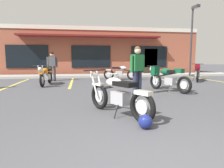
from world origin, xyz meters
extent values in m
plane|color=#47474C|center=(0.00, 4.09, 0.00)|extent=(80.00, 80.00, 0.00)
cube|color=#A8A59E|center=(0.00, 12.72, 0.07)|extent=(22.00, 1.80, 0.14)
cube|color=brown|center=(0.00, 16.65, 1.89)|extent=(17.71, 5.18, 3.77)
cube|color=beige|center=(0.00, 14.02, 3.62)|extent=(17.71, 0.06, 0.30)
cube|color=black|center=(-4.72, 14.01, 1.45)|extent=(3.02, 0.06, 1.70)
cube|color=black|center=(0.00, 14.01, 1.45)|extent=(3.02, 0.06, 1.70)
cube|color=black|center=(4.72, 14.01, 1.45)|extent=(3.02, 0.06, 1.70)
cube|color=#33281E|center=(4.87, 14.01, 1.05)|extent=(1.10, 0.06, 2.10)
cube|color=maroon|center=(0.00, 13.60, 2.97)|extent=(10.63, 0.90, 0.12)
cube|color=#DBCC4C|center=(-4.10, 9.12, 0.00)|extent=(0.12, 4.80, 0.01)
cube|color=#DBCC4C|center=(-1.37, 9.12, 0.00)|extent=(0.12, 4.80, 0.01)
cube|color=#DBCC4C|center=(1.37, 9.12, 0.00)|extent=(0.12, 4.80, 0.01)
cube|color=#DBCC4C|center=(4.10, 9.12, 0.00)|extent=(0.12, 4.80, 0.01)
cube|color=#DBCC4C|center=(6.84, 9.12, 0.00)|extent=(0.12, 4.80, 0.01)
torus|color=black|center=(0.25, 1.91, 0.32)|extent=(0.40, 0.61, 0.64)
cylinder|color=#B7B7BC|center=(0.25, 1.91, 0.32)|extent=(0.19, 0.28, 0.29)
torus|color=black|center=(-0.45, 3.17, 0.32)|extent=(0.40, 0.61, 0.64)
cylinder|color=#B7B7BC|center=(-0.45, 3.17, 0.32)|extent=(0.19, 0.28, 0.29)
cylinder|color=silver|center=(-0.58, 3.21, 0.64)|extent=(0.20, 0.30, 0.66)
cylinder|color=silver|center=(-0.42, 3.30, 0.64)|extent=(0.20, 0.30, 0.66)
cylinder|color=black|center=(-0.54, 3.32, 0.96)|extent=(0.59, 0.35, 0.03)
sphere|color=silver|center=(-0.58, 3.39, 0.82)|extent=(0.23, 0.23, 0.17)
cube|color=beige|center=(-0.47, 3.20, 0.62)|extent=(0.30, 0.38, 0.06)
cube|color=#9E9EA3|center=(-0.06, 2.47, 0.40)|extent=(0.40, 0.47, 0.28)
cylinder|color=silver|center=(0.24, 2.21, 0.36)|extent=(0.33, 0.51, 0.07)
cylinder|color=black|center=(-0.16, 2.64, 0.64)|extent=(0.51, 0.85, 0.26)
ellipsoid|color=beige|center=(-0.17, 2.66, 0.72)|extent=(0.46, 0.55, 0.22)
cube|color=black|center=(0.01, 2.35, 0.72)|extent=(0.50, 0.59, 0.10)
cube|color=beige|center=(0.26, 1.89, 0.60)|extent=(0.32, 0.39, 0.08)
cylinder|color=black|center=(-0.18, 2.32, 0.14)|extent=(0.13, 0.09, 0.29)
torus|color=black|center=(-2.46, 8.93, 0.32)|extent=(0.15, 0.65, 0.64)
cylinder|color=#B7B7BC|center=(-2.46, 8.93, 0.32)|extent=(0.08, 0.29, 0.29)
torus|color=black|center=(-2.57, 7.49, 0.32)|extent=(0.15, 0.65, 0.64)
cylinder|color=#B7B7BC|center=(-2.57, 7.49, 0.32)|extent=(0.08, 0.29, 0.29)
cylinder|color=silver|center=(-2.49, 7.39, 0.64)|extent=(0.07, 0.33, 0.66)
cylinder|color=silver|center=(-2.67, 7.40, 0.64)|extent=(0.07, 0.33, 0.66)
cylinder|color=black|center=(-2.59, 7.31, 0.96)|extent=(0.66, 0.08, 0.03)
sphere|color=silver|center=(-2.60, 7.23, 0.82)|extent=(0.18, 0.18, 0.17)
cube|color=orange|center=(-2.58, 7.45, 0.62)|extent=(0.17, 0.37, 0.06)
cube|color=#9E9EA3|center=(-2.51, 8.29, 0.40)|extent=(0.27, 0.42, 0.28)
cylinder|color=silver|center=(-2.62, 8.67, 0.36)|extent=(0.11, 0.55, 0.07)
cylinder|color=black|center=(-2.53, 8.09, 0.64)|extent=(0.13, 0.94, 0.26)
ellipsoid|color=orange|center=(-2.53, 8.07, 0.72)|extent=(0.30, 0.50, 0.22)
cube|color=black|center=(-2.50, 8.43, 0.72)|extent=(0.32, 0.54, 0.10)
cube|color=orange|center=(-2.46, 8.95, 0.60)|extent=(0.19, 0.37, 0.08)
cylinder|color=black|center=(-2.33, 8.35, 0.14)|extent=(0.14, 0.03, 0.29)
torus|color=black|center=(5.37, 8.14, 0.32)|extent=(0.42, 0.60, 0.64)
cylinder|color=#B7B7BC|center=(5.37, 8.14, 0.32)|extent=(0.20, 0.28, 0.29)
torus|color=black|center=(6.11, 9.37, 0.32)|extent=(0.42, 0.60, 0.64)
cylinder|color=#B7B7BC|center=(6.11, 9.37, 0.32)|extent=(0.20, 0.28, 0.29)
cylinder|color=silver|center=(6.09, 9.50, 0.64)|extent=(0.21, 0.30, 0.66)
cylinder|color=silver|center=(6.24, 9.41, 0.64)|extent=(0.21, 0.30, 0.66)
cylinder|color=black|center=(6.21, 9.52, 0.96)|extent=(0.58, 0.37, 0.03)
sphere|color=silver|center=(6.25, 9.59, 0.82)|extent=(0.23, 0.23, 0.17)
cube|color=maroon|center=(6.13, 9.40, 0.62)|extent=(0.31, 0.38, 0.06)
cube|color=#9E9EA3|center=(5.70, 8.69, 0.40)|extent=(0.41, 0.47, 0.28)
cylinder|color=silver|center=(5.63, 8.30, 0.36)|extent=(0.35, 0.51, 0.07)
cylinder|color=black|center=(5.80, 8.86, 0.64)|extent=(0.54, 0.84, 0.26)
ellipsoid|color=maroon|center=(5.82, 8.89, 0.76)|extent=(0.53, 0.60, 0.26)
cube|color=maroon|center=(6.14, 9.41, 0.76)|extent=(0.36, 0.35, 0.36)
cube|color=black|center=(5.65, 8.60, 0.78)|extent=(0.41, 0.47, 0.10)
cube|color=maroon|center=(5.49, 8.34, 0.82)|extent=(0.34, 0.38, 0.16)
cylinder|color=black|center=(5.51, 8.72, 0.14)|extent=(0.13, 0.09, 0.29)
torus|color=black|center=(0.84, 10.39, 0.32)|extent=(0.64, 0.31, 0.64)
cylinder|color=#B7B7BC|center=(0.84, 10.39, 0.32)|extent=(0.29, 0.15, 0.29)
torus|color=black|center=(2.20, 9.90, 0.32)|extent=(0.64, 0.31, 0.64)
cylinder|color=#B7B7BC|center=(2.20, 9.90, 0.32)|extent=(0.29, 0.15, 0.29)
cylinder|color=silver|center=(2.32, 9.95, 0.64)|extent=(0.32, 0.15, 0.66)
cylinder|color=silver|center=(2.26, 9.78, 0.64)|extent=(0.32, 0.15, 0.66)
cylinder|color=black|center=(2.37, 9.84, 0.96)|extent=(0.26, 0.63, 0.03)
sphere|color=silver|center=(2.44, 9.81, 0.82)|extent=(0.22, 0.22, 0.17)
cube|color=silver|center=(2.23, 9.89, 0.62)|extent=(0.39, 0.25, 0.06)
cube|color=#9E9EA3|center=(1.45, 10.17, 0.40)|extent=(0.46, 0.36, 0.28)
cylinder|color=silver|center=(1.05, 10.17, 0.36)|extent=(0.54, 0.25, 0.07)
cylinder|color=black|center=(1.63, 10.11, 0.64)|extent=(0.91, 0.38, 0.26)
ellipsoid|color=silver|center=(1.65, 10.10, 0.72)|extent=(0.54, 0.41, 0.22)
cube|color=black|center=(1.31, 10.22, 0.72)|extent=(0.58, 0.44, 0.10)
cube|color=silver|center=(0.82, 10.40, 0.60)|extent=(0.39, 0.27, 0.08)
cylinder|color=black|center=(1.44, 10.37, 0.14)|extent=(0.07, 0.13, 0.29)
torus|color=black|center=(2.76, 4.86, 0.32)|extent=(0.33, 0.63, 0.64)
cylinder|color=#B7B7BC|center=(2.76, 4.86, 0.32)|extent=(0.16, 0.29, 0.29)
torus|color=black|center=(2.22, 6.19, 0.32)|extent=(0.33, 0.63, 0.64)
cylinder|color=#B7B7BC|center=(2.22, 6.19, 0.32)|extent=(0.16, 0.29, 0.29)
cylinder|color=silver|center=(2.10, 6.25, 0.64)|extent=(0.16, 0.32, 0.66)
cylinder|color=silver|center=(2.26, 6.32, 0.64)|extent=(0.16, 0.32, 0.66)
cylinder|color=black|center=(2.15, 6.36, 0.96)|extent=(0.62, 0.28, 0.03)
sphere|color=silver|center=(2.12, 6.43, 0.82)|extent=(0.22, 0.22, 0.17)
cube|color=#0F4C2D|center=(2.20, 6.23, 0.62)|extent=(0.27, 0.39, 0.06)
cube|color=#9E9EA3|center=(2.52, 5.45, 0.40)|extent=(0.37, 0.46, 0.28)
cylinder|color=silver|center=(2.79, 5.16, 0.36)|extent=(0.27, 0.54, 0.07)
cylinder|color=black|center=(2.44, 5.63, 0.64)|extent=(0.41, 0.90, 0.26)
ellipsoid|color=#0F4C2D|center=(2.43, 5.67, 0.76)|extent=(0.47, 0.59, 0.26)
cube|color=#0F4C2D|center=(2.20, 6.24, 0.76)|extent=(0.35, 0.33, 0.36)
cube|color=black|center=(2.56, 5.36, 0.78)|extent=(0.37, 0.46, 0.10)
cube|color=#0F4C2D|center=(2.67, 5.08, 0.82)|extent=(0.31, 0.37, 0.16)
cylinder|color=black|center=(2.38, 5.32, 0.14)|extent=(0.13, 0.07, 0.29)
cube|color=black|center=(1.14, 4.89, 0.04)|extent=(0.19, 0.26, 0.08)
cube|color=black|center=(0.95, 4.81, 0.04)|extent=(0.19, 0.26, 0.08)
cylinder|color=#232842|center=(1.12, 4.93, 0.46)|extent=(0.20, 0.20, 0.80)
cylinder|color=#232842|center=(0.94, 4.85, 0.46)|extent=(0.20, 0.20, 0.80)
cube|color=#1E6633|center=(1.03, 4.89, 1.12)|extent=(0.44, 0.35, 0.56)
cylinder|color=#1E6633|center=(1.26, 4.99, 1.08)|extent=(0.13, 0.13, 0.58)
cylinder|color=#1E6633|center=(0.80, 4.79, 1.08)|extent=(0.13, 0.13, 0.58)
sphere|color=beige|center=(1.03, 4.89, 1.52)|extent=(0.29, 0.29, 0.22)
sphere|color=brown|center=(1.03, 4.90, 1.57)|extent=(0.28, 0.28, 0.21)
cube|color=black|center=(-2.56, 10.18, 0.04)|extent=(0.10, 0.24, 0.08)
cube|color=black|center=(-2.36, 10.18, 0.04)|extent=(0.10, 0.24, 0.08)
cylinder|color=#38383D|center=(-2.56, 10.14, 0.46)|extent=(0.15, 0.15, 0.80)
cylinder|color=#38383D|center=(-2.36, 10.14, 0.46)|extent=(0.15, 0.15, 0.80)
cube|color=#4C4C51|center=(-2.46, 10.14, 1.12)|extent=(0.38, 0.23, 0.56)
cylinder|color=#4C4C51|center=(-2.71, 10.14, 1.08)|extent=(0.10, 0.10, 0.58)
cylinder|color=#4C4C51|center=(-2.21, 10.13, 1.08)|extent=(0.10, 0.10, 0.58)
sphere|color=beige|center=(-2.46, 10.14, 1.52)|extent=(0.22, 0.22, 0.22)
sphere|color=black|center=(-2.46, 10.13, 1.57)|extent=(0.21, 0.21, 0.21)
sphere|color=navy|center=(0.21, 1.60, 0.13)|extent=(0.26, 0.26, 0.26)
cube|color=black|center=(0.21, 1.70, 0.12)|extent=(0.18, 0.03, 0.09)
cylinder|color=#2D2D33|center=(6.97, 11.62, 2.42)|extent=(0.12, 0.12, 4.84)
cube|color=#2D2D33|center=(6.97, 11.27, 4.79)|extent=(0.24, 0.70, 0.18)
cube|color=silver|center=(6.97, 11.27, 4.70)|extent=(0.18, 0.56, 0.02)
camera|label=1|loc=(-0.93, -1.69, 1.23)|focal=31.93mm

